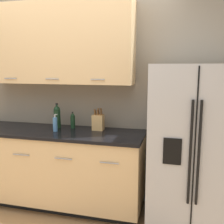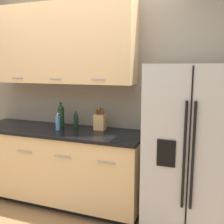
# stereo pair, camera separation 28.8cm
# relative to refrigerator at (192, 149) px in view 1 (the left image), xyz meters

# --- Properties ---
(wall_back) EXTENTS (10.00, 0.39, 2.60)m
(wall_back) POSITION_rel_refrigerator_xyz_m (-1.46, 0.36, 0.64)
(wall_back) COLOR gray
(wall_back) RESTS_ON ground_plane
(counter_unit) EXTENTS (2.12, 0.64, 0.93)m
(counter_unit) POSITION_rel_refrigerator_xyz_m (-1.56, 0.08, -0.38)
(counter_unit) COLOR black
(counter_unit) RESTS_ON ground_plane
(refrigerator) EXTENTS (0.84, 0.80, 1.70)m
(refrigerator) POSITION_rel_refrigerator_xyz_m (0.00, 0.00, 0.00)
(refrigerator) COLOR #B2B2B5
(refrigerator) RESTS_ON ground_plane
(knife_block) EXTENTS (0.13, 0.10, 0.27)m
(knife_block) POSITION_rel_refrigerator_xyz_m (-1.06, 0.22, 0.18)
(knife_block) COLOR tan
(knife_block) RESTS_ON counter_unit
(wine_bottle) EXTENTS (0.08, 0.08, 0.31)m
(wine_bottle) POSITION_rel_refrigerator_xyz_m (-1.59, 0.21, 0.23)
(wine_bottle) COLOR black
(wine_bottle) RESTS_ON counter_unit
(soap_dispenser) EXTENTS (0.06, 0.05, 0.20)m
(soap_dispenser) POSITION_rel_refrigerator_xyz_m (-1.53, 0.04, 0.17)
(soap_dispenser) COLOR #4C7FB2
(soap_dispenser) RESTS_ON counter_unit
(oil_bottle) EXTENTS (0.06, 0.06, 0.20)m
(oil_bottle) POSITION_rel_refrigerator_xyz_m (-1.40, 0.24, 0.18)
(oil_bottle) COLOR black
(oil_bottle) RESTS_ON counter_unit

